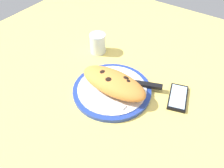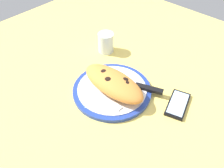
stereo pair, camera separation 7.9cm
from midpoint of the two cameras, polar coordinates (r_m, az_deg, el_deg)
The scene contains 7 objects.
ground_plane at distance 82.66cm, azimuth 2.73°, elevation -2.71°, with size 150.00×150.00×3.00cm, color #EACC60.
plate at distance 80.99cm, azimuth 2.79°, elevation -1.59°, with size 27.60×27.60×1.68cm.
calzone at distance 77.86cm, azimuth 3.08°, elevation 0.09°, with size 25.05×11.32×5.92cm.
fork at distance 76.64cm, azimuth 1.46°, elevation -3.78°, with size 16.54×2.35×0.40cm.
knife at distance 81.31cm, azimuth 9.59°, elevation -0.73°, with size 23.18×10.52×1.20cm.
smartphone at distance 80.98cm, azimuth 18.70°, elevation -4.91°, with size 9.24×13.42×1.16cm.
water_glass at distance 97.86cm, azimuth 0.83°, elevation 9.86°, with size 6.53×6.53×8.33cm.
Camera 2 is at (38.26, -41.78, 58.83)cm, focal length 36.90 mm.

